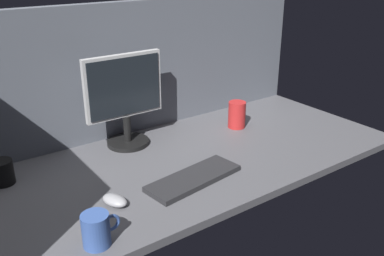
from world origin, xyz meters
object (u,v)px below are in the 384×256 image
(mug_black_travel, at_px, (2,172))
(mug_ceramic_blue, at_px, (97,230))
(keyboard, at_px, (194,178))
(mouse, at_px, (115,200))
(mug_red_plastic, at_px, (237,115))
(monitor, at_px, (125,98))

(mug_black_travel, bearing_deg, mug_ceramic_blue, -75.70)
(keyboard, distance_m, mug_black_travel, 0.68)
(mug_black_travel, bearing_deg, mouse, -53.91)
(mug_red_plastic, distance_m, mug_black_travel, 1.04)
(mug_red_plastic, relative_size, mug_ceramic_blue, 1.09)
(monitor, xyz_separation_m, keyboard, (0.05, -0.43, -0.20))
(monitor, height_order, keyboard, monitor)
(mug_ceramic_blue, bearing_deg, monitor, 55.42)
(keyboard, relative_size, mug_red_plastic, 2.96)
(keyboard, xyz_separation_m, mug_black_travel, (-0.57, 0.38, 0.03))
(keyboard, height_order, mouse, mouse)
(keyboard, height_order, mug_black_travel, mug_black_travel)
(mug_black_travel, xyz_separation_m, mug_ceramic_blue, (0.13, -0.52, 0.01))
(mouse, bearing_deg, mug_ceramic_blue, -149.43)
(monitor, height_order, mug_ceramic_blue, monitor)
(monitor, relative_size, mug_red_plastic, 3.14)
(monitor, relative_size, mug_black_travel, 4.39)
(monitor, bearing_deg, keyboard, -83.94)
(monitor, bearing_deg, mug_red_plastic, -14.55)
(keyboard, bearing_deg, mug_red_plastic, 24.98)
(mug_red_plastic, bearing_deg, mug_ceramic_blue, -154.33)
(mug_black_travel, distance_m, mug_ceramic_blue, 0.54)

